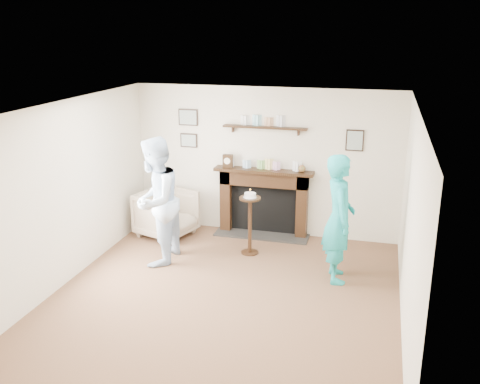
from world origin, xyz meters
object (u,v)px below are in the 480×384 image
(armchair, at_px, (167,235))
(pedestal_table, at_px, (250,214))
(woman, at_px, (335,278))
(man, at_px, (158,261))

(armchair, xyz_separation_m, pedestal_table, (1.55, -0.37, 0.65))
(armchair, bearing_deg, woman, -89.46)
(woman, bearing_deg, pedestal_table, 55.58)
(man, distance_m, pedestal_table, 1.58)
(woman, bearing_deg, man, 79.61)
(armchair, bearing_deg, man, -147.06)
(pedestal_table, bearing_deg, woman, -21.52)
(armchair, relative_size, man, 0.45)
(armchair, xyz_separation_m, man, (0.28, -1.04, 0.00))
(man, bearing_deg, woman, 91.78)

